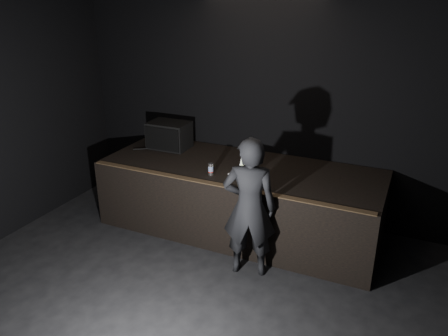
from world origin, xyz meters
TOP-DOWN VIEW (x-y plane):
  - room_walls at (0.00, 0.00)m, footprint 6.10×7.10m
  - stage_riser at (0.00, 2.73)m, footprint 4.00×1.50m
  - riser_lip at (0.00, 2.02)m, footprint 3.92×0.10m
  - stage_monitor at (-1.34, 3.02)m, footprint 0.64×0.47m
  - cable at (-1.43, 2.95)m, footprint 0.77×0.55m
  - laptop at (0.16, 2.47)m, footprint 0.37×0.35m
  - beer_can at (-0.25, 2.28)m, footprint 0.07×0.07m
  - plastic_cup at (0.11, 3.09)m, footprint 0.09×0.09m
  - wii_remote at (0.13, 2.32)m, footprint 0.11×0.14m
  - person at (0.52, 1.78)m, footprint 0.74×0.58m

SIDE VIEW (x-z plane):
  - stage_riser at x=0.00m, z-range 0.00..1.00m
  - person at x=0.52m, z-range 0.00..1.79m
  - riser_lip at x=0.00m, z-range 1.00..1.01m
  - cable at x=-1.43m, z-range 1.00..1.02m
  - wii_remote at x=0.13m, z-range 1.00..1.03m
  - laptop at x=0.16m, z-range 0.95..1.15m
  - plastic_cup at x=0.11m, z-range 1.00..1.11m
  - beer_can at x=-0.25m, z-range 1.00..1.17m
  - stage_monitor at x=-1.34m, z-range 1.00..1.42m
  - room_walls at x=0.00m, z-range 0.26..3.78m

